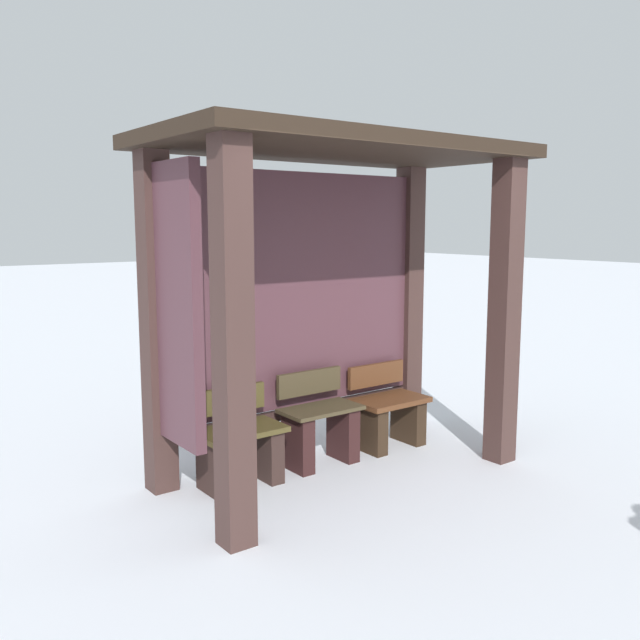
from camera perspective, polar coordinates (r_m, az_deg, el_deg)
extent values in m
plane|color=white|center=(5.56, 1.72, -12.76)|extent=(60.00, 60.00, 0.00)
cube|color=#3E2925|center=(4.08, -7.33, -2.32)|extent=(0.19, 0.19, 2.49)
cube|color=#3E2925|center=(5.76, 15.24, 0.51)|extent=(0.19, 0.19, 2.49)
cube|color=#3E2925|center=(5.07, -13.57, -0.44)|extent=(0.19, 0.19, 2.49)
cube|color=#3E2925|center=(6.50, 7.48, 1.57)|extent=(0.19, 0.19, 2.49)
cube|color=black|center=(5.22, 1.84, 14.32)|extent=(2.94, 1.51, 0.10)
cube|color=#4F2E37|center=(5.66, -1.74, 2.50)|extent=(2.35, 0.08, 1.94)
cube|color=#3E2925|center=(5.84, -1.58, -7.64)|extent=(2.35, 0.06, 0.08)
cube|color=#4F2E37|center=(4.72, -11.89, 1.19)|extent=(0.08, 0.61, 1.94)
cube|color=#473C1D|center=(5.21, -6.74, -9.22)|extent=(0.66, 0.39, 0.04)
cube|color=#473C1D|center=(5.30, -7.74, -6.68)|extent=(0.63, 0.04, 0.20)
cube|color=#31211D|center=(5.39, -4.52, -11.11)|extent=(0.12, 0.33, 0.41)
cube|color=#31211D|center=(5.18, -8.96, -12.03)|extent=(0.12, 0.33, 0.41)
cube|color=#413622|center=(5.60, 0.09, -7.51)|extent=(0.66, 0.36, 0.03)
cube|color=#413622|center=(5.68, -0.90, -5.26)|extent=(0.63, 0.04, 0.20)
cube|color=black|center=(5.81, 1.94, -9.44)|extent=(0.12, 0.31, 0.46)
cube|color=black|center=(5.54, -1.86, -10.32)|extent=(0.12, 0.31, 0.46)
cube|color=#57321B|center=(6.09, 5.88, -6.74)|extent=(0.66, 0.41, 0.05)
cube|color=#57321B|center=(6.17, 4.74, -4.58)|extent=(0.63, 0.04, 0.20)
cube|color=#2F2015|center=(6.30, 7.42, -8.35)|extent=(0.12, 0.35, 0.40)
cube|color=#2F2015|center=(6.00, 4.20, -9.16)|extent=(0.12, 0.35, 0.40)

